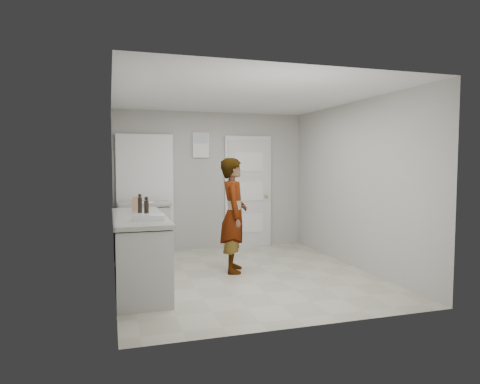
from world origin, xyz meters
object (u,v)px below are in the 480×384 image
object	(u,v)px
spice_jar	(146,206)
oil_cruet_a	(146,206)
egg_bowl	(145,218)
cake_mix_box	(137,204)
baking_dish	(150,218)
person	(234,215)
oil_cruet_b	(140,204)

from	to	relation	value
spice_jar	oil_cruet_a	world-z (taller)	oil_cruet_a
oil_cruet_a	egg_bowl	size ratio (longest dim) A/B	1.99
cake_mix_box	oil_cruet_a	xyz separation A→B (m)	(0.09, -0.53, 0.01)
baking_dish	egg_bowl	size ratio (longest dim) A/B	3.18
person	baking_dish	size ratio (longest dim) A/B	4.38
spice_jar	oil_cruet_b	world-z (taller)	oil_cruet_b
oil_cruet_a	oil_cruet_b	distance (m)	0.28
cake_mix_box	spice_jar	world-z (taller)	cake_mix_box
baking_dish	egg_bowl	xyz separation A→B (m)	(-0.05, -0.03, -0.00)
oil_cruet_b	baking_dish	xyz separation A→B (m)	(0.06, -0.74, -0.09)
cake_mix_box	egg_bowl	bearing A→B (deg)	-79.55
cake_mix_box	egg_bowl	distance (m)	1.04
oil_cruet_b	baking_dish	distance (m)	0.75
baking_dish	oil_cruet_a	bearing A→B (deg)	89.71
spice_jar	baking_dish	world-z (taller)	spice_jar
baking_dish	egg_bowl	bearing A→B (deg)	-150.68
oil_cruet_b	baking_dish	size ratio (longest dim) A/B	0.67
oil_cruet_b	egg_bowl	xyz separation A→B (m)	(0.00, -0.77, -0.10)
cake_mix_box	oil_cruet_a	size ratio (longest dim) A/B	0.84
baking_dish	oil_cruet_b	bearing A→B (deg)	94.55
cake_mix_box	oil_cruet_a	distance (m)	0.54
spice_jar	oil_cruet_b	size ratio (longest dim) A/B	0.33
baking_dish	person	bearing A→B (deg)	35.34
cake_mix_box	spice_jar	size ratio (longest dim) A/B	2.39
oil_cruet_a	cake_mix_box	bearing A→B (deg)	99.15
person	oil_cruet_a	distance (m)	1.36
person	baking_dish	distance (m)	1.57
person	baking_dish	xyz separation A→B (m)	(-1.28, -0.90, 0.13)
cake_mix_box	oil_cruet_a	world-z (taller)	oil_cruet_a
person	oil_cruet_a	world-z (taller)	person
person	oil_cruet_a	size ratio (longest dim) A/B	7.00
person	spice_jar	xyz separation A→B (m)	(-1.22, 0.23, 0.14)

